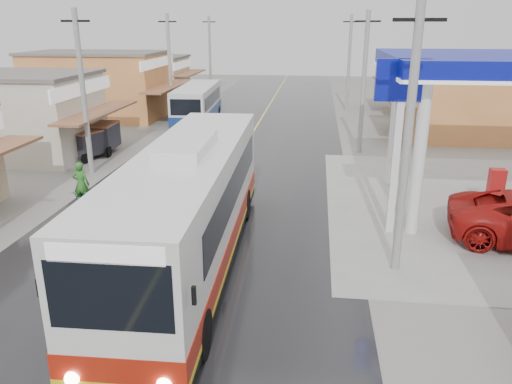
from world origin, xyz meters
TOP-DOWN VIEW (x-y plane):
  - ground at (0.00, 0.00)m, footprint 120.00×120.00m
  - road at (0.00, 15.00)m, footprint 12.00×90.00m
  - centre_line at (0.00, 15.00)m, footprint 0.15×90.00m
  - shopfronts_left at (-13.00, 18.00)m, footprint 11.00×44.00m
  - utility_poles_left at (-7.00, 16.00)m, footprint 1.60×50.00m
  - utility_poles_right at (7.00, 15.00)m, footprint 1.60×36.00m
  - coach_bus at (0.63, -0.46)m, footprint 3.18×13.07m
  - second_bus at (-4.40, 21.80)m, footprint 2.86×8.91m
  - cyclist at (-4.71, 3.42)m, footprint 0.76×2.06m
  - tricycle_near at (-8.33, 11.60)m, footprint 1.97×2.44m
  - tricycle_far at (-8.03, 13.05)m, footprint 1.59×2.31m

SIDE VIEW (x-z plane):
  - ground at x=0.00m, z-range 0.00..0.00m
  - shopfronts_left at x=-13.00m, z-range -2.60..2.60m
  - utility_poles_left at x=-7.00m, z-range -4.00..4.00m
  - utility_poles_right at x=7.00m, z-range -4.00..4.00m
  - road at x=0.00m, z-range 0.00..0.02m
  - centre_line at x=0.00m, z-range 0.02..0.03m
  - cyclist at x=-4.71m, z-range -0.38..1.82m
  - tricycle_near at x=-8.33m, z-range 0.12..1.73m
  - tricycle_far at x=-8.03m, z-range 0.13..1.89m
  - second_bus at x=-4.40m, z-range 0.11..3.03m
  - coach_bus at x=0.63m, z-range -0.07..3.99m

